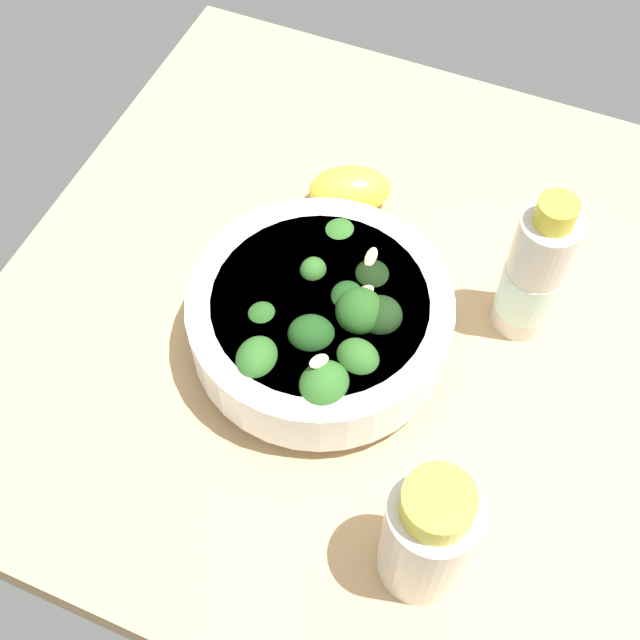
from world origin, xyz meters
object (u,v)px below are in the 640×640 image
bowl_of_broccoli (322,319)px  bottle_short (428,535)px  lemon_wedge (350,190)px  bottle_tall (534,275)px

bowl_of_broccoli → bottle_short: bearing=43.9°
lemon_wedge → bottle_tall: 20.65cm
bottle_tall → bottle_short: size_ratio=1.16×
bowl_of_broccoli → lemon_wedge: (-16.27, -3.88, -2.37)cm
bowl_of_broccoli → lemon_wedge: 16.89cm
bowl_of_broccoli → lemon_wedge: bowl_of_broccoli is taller
lemon_wedge → bottle_short: (31.07, 18.10, 4.17)cm
bowl_of_broccoli → bottle_tall: bearing=122.5°
bottle_tall → bowl_of_broccoli: bearing=-57.5°
bowl_of_broccoli → bottle_tall: (-9.67, 15.18, 2.08)cm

